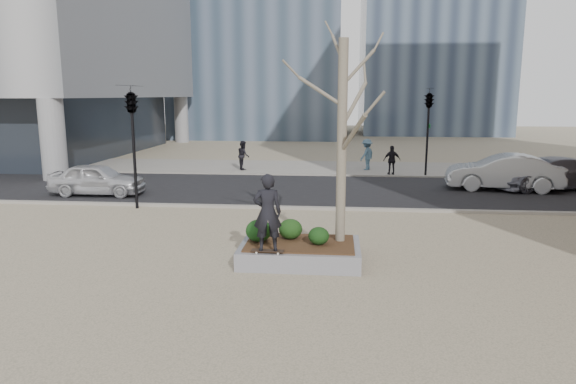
# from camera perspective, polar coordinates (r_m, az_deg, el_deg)

# --- Properties ---
(ground) EXTENTS (120.00, 120.00, 0.00)m
(ground) POSITION_cam_1_polar(r_m,az_deg,el_deg) (13.24, -3.01, -7.54)
(ground) COLOR tan
(ground) RESTS_ON ground
(street) EXTENTS (60.00, 8.00, 0.02)m
(street) POSITION_cam_1_polar(r_m,az_deg,el_deg) (22.89, 0.68, 0.31)
(street) COLOR black
(street) RESTS_ON ground
(far_sidewalk) EXTENTS (60.00, 6.00, 0.02)m
(far_sidewalk) POSITION_cam_1_polar(r_m,az_deg,el_deg) (29.78, 1.82, 2.73)
(far_sidewalk) COLOR gray
(far_sidewalk) RESTS_ON ground
(planter) EXTENTS (3.00, 2.00, 0.45)m
(planter) POSITION_cam_1_polar(r_m,az_deg,el_deg) (13.07, 1.35, -6.74)
(planter) COLOR gray
(planter) RESTS_ON ground
(planter_mulch) EXTENTS (2.70, 1.70, 0.04)m
(planter_mulch) POSITION_cam_1_polar(r_m,az_deg,el_deg) (13.00, 1.35, -5.71)
(planter_mulch) COLOR #382314
(planter_mulch) RESTS_ON planter
(sycamore_tree) EXTENTS (2.80, 2.80, 6.60)m
(sycamore_tree) POSITION_cam_1_polar(r_m,az_deg,el_deg) (12.74, 6.07, 9.06)
(sycamore_tree) COLOR gray
(sycamore_tree) RESTS_ON planter_mulch
(shrub_left) EXTENTS (0.66, 0.66, 0.56)m
(shrub_left) POSITION_cam_1_polar(r_m,az_deg,el_deg) (13.03, -3.27, -4.30)
(shrub_left) COLOR #113310
(shrub_left) RESTS_ON planter_mulch
(shrub_middle) EXTENTS (0.61, 0.61, 0.52)m
(shrub_middle) POSITION_cam_1_polar(r_m,az_deg,el_deg) (13.25, 0.28, -4.13)
(shrub_middle) COLOR #193711
(shrub_middle) RESTS_ON planter_mulch
(shrub_right) EXTENTS (0.52, 0.52, 0.44)m
(shrub_right) POSITION_cam_1_polar(r_m,az_deg,el_deg) (12.77, 3.43, -4.89)
(shrub_right) COLOR black
(shrub_right) RESTS_ON planter_mulch
(skateboard) EXTENTS (0.79, 0.24, 0.08)m
(skateboard) POSITION_cam_1_polar(r_m,az_deg,el_deg) (12.26, -2.27, -6.64)
(skateboard) COLOR black
(skateboard) RESTS_ON planter
(skateboarder) EXTENTS (0.73, 0.53, 1.84)m
(skateboarder) POSITION_cam_1_polar(r_m,az_deg,el_deg) (12.01, -2.31, -2.28)
(skateboarder) COLOR black
(skateboarder) RESTS_ON skateboard
(police_car) EXTENTS (3.92, 1.63, 1.33)m
(police_car) POSITION_cam_1_polar(r_m,az_deg,el_deg) (22.90, -20.43, 1.35)
(police_car) COLOR silver
(police_car) RESTS_ON street
(car_silver) EXTENTS (4.98, 2.27, 1.58)m
(car_silver) POSITION_cam_1_polar(r_m,az_deg,el_deg) (24.46, 22.80, 2.04)
(car_silver) COLOR #A3A6AB
(car_silver) RESTS_ON street
(car_third) EXTENTS (5.25, 3.26, 1.42)m
(car_third) POSITION_cam_1_polar(r_m,az_deg,el_deg) (25.48, 26.78, 1.86)
(car_third) COLOR slate
(car_third) RESTS_ON street
(pedestrian_a) EXTENTS (0.83, 0.94, 1.62)m
(pedestrian_a) POSITION_cam_1_polar(r_m,az_deg,el_deg) (28.89, -4.98, 4.09)
(pedestrian_a) COLOR black
(pedestrian_a) RESTS_ON far_sidewalk
(pedestrian_b) EXTENTS (1.16, 1.28, 1.72)m
(pedestrian_b) POSITION_cam_1_polar(r_m,az_deg,el_deg) (29.05, 8.75, 4.15)
(pedestrian_b) COLOR #476880
(pedestrian_b) RESTS_ON far_sidewalk
(pedestrian_c) EXTENTS (0.94, 0.49, 1.53)m
(pedestrian_c) POSITION_cam_1_polar(r_m,az_deg,el_deg) (27.50, 11.48, 3.49)
(pedestrian_c) COLOR black
(pedestrian_c) RESTS_ON far_sidewalk
(traffic_light_near) EXTENTS (0.60, 2.48, 4.50)m
(traffic_light_near) POSITION_cam_1_polar(r_m,az_deg,el_deg) (19.58, -16.75, 4.71)
(traffic_light_near) COLOR black
(traffic_light_near) RESTS_ON ground
(traffic_light_far) EXTENTS (0.60, 2.48, 4.50)m
(traffic_light_far) POSITION_cam_1_polar(r_m,az_deg,el_deg) (27.49, 15.25, 6.39)
(traffic_light_far) COLOR black
(traffic_light_far) RESTS_ON ground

